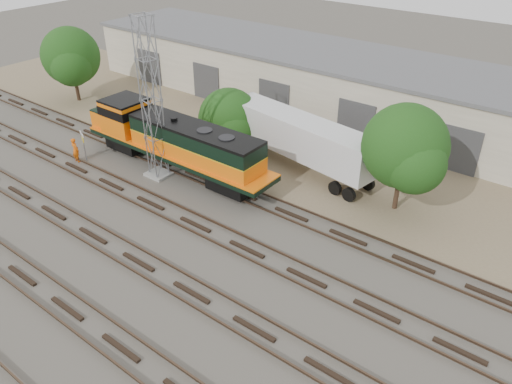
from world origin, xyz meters
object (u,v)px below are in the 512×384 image
Objects in this scene: locomotive at (173,140)px; semi_trailer at (302,138)px; signal_tower at (152,104)px; worker at (75,150)px.

locomotive is 9.20m from semi_trailer.
locomotive is 3.44m from signal_tower.
semi_trailer is at bearing 42.99° from signal_tower.
signal_tower is at bearing -158.27° from worker.
semi_trailer is at bearing -144.34° from worker.
signal_tower reaches higher than semi_trailer.
locomotive is 7.74m from worker.
signal_tower is at bearing -97.52° from locomotive.
semi_trailer is (7.32, 5.57, 0.15)m from locomotive.
worker is 16.85m from semi_trailer.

